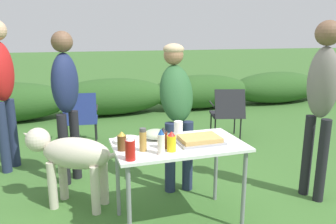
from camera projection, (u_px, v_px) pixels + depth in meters
ground_plane at (178, 221)px, 2.95m from camera, size 60.00×60.00×0.00m
shrub_hedge at (111, 97)px, 6.77m from camera, size 14.40×0.90×0.76m
folding_table at (179, 152)px, 2.80m from camera, size 1.10×0.64×0.74m
food_tray at (200, 140)px, 2.79m from camera, size 0.38×0.27×0.06m
plate_stack at (127, 140)px, 2.82m from camera, size 0.23×0.23×0.03m
mixing_bowl at (156, 134)px, 2.89m from camera, size 0.21×0.21×0.08m
paper_cup_stack at (178, 128)px, 2.99m from camera, size 0.08×0.08×0.13m
bbq_sauce_bottle at (163, 138)px, 2.64m from camera, size 0.07×0.07×0.18m
spice_jar at (143, 140)px, 2.58m from camera, size 0.06×0.06×0.19m
mayo_bottle at (161, 142)px, 2.51m from camera, size 0.06×0.06×0.21m
ketchup_bottle at (130, 148)px, 2.39m from camera, size 0.08×0.08×0.20m
mustard_bottle at (171, 142)px, 2.58m from camera, size 0.07×0.07×0.16m
beer_bottle at (122, 141)px, 2.60m from camera, size 0.07×0.07×0.16m
standing_person_in_dark_puffer at (176, 100)px, 3.43m from camera, size 0.37×0.48×1.55m
standing_person_with_beanie at (2, 81)px, 3.85m from camera, size 0.38×0.44×1.81m
standing_person_in_red_jacket at (322, 92)px, 3.14m from camera, size 0.29×0.35×1.77m
standing_person_in_gray_fleece at (66, 93)px, 3.53m from camera, size 0.40×0.40×1.68m
dog at (70, 155)px, 3.12m from camera, size 0.97×0.65×0.77m
camp_chair_green_behind_table at (81, 116)px, 4.79m from camera, size 0.53×0.64×0.83m
camp_chair_near_hedge at (227, 111)px, 5.13m from camera, size 0.61×0.69×0.83m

